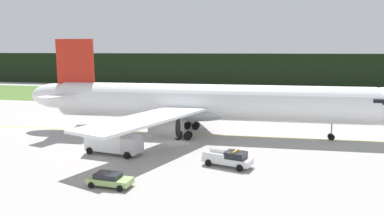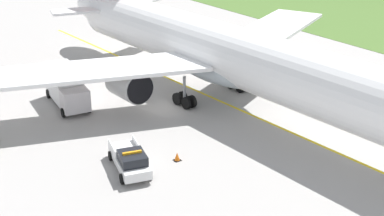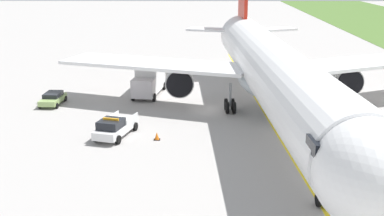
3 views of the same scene
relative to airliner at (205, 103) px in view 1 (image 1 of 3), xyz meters
name	(u,v)px [view 1 (image 1 of 3)]	position (x,y,z in m)	size (l,w,h in m)	color
ground	(175,143)	(-3.29, -5.68, -4.95)	(320.00, 320.00, 0.00)	#A29E9B
grass_verge	(222,98)	(-3.29, 42.56, -4.93)	(320.00, 32.67, 0.04)	#486B2D
distant_tree_line	(235,70)	(-3.29, 73.71, 0.87)	(288.00, 4.72, 11.64)	black
taxiway_centerline_main	(209,135)	(0.59, 0.03, -4.95)	(75.07, 0.30, 0.01)	yellow
airliner	(205,103)	(0.00, 0.00, 0.00)	(57.05, 43.21, 14.61)	white
ops_pickup_truck	(229,159)	(5.39, -14.17, -4.05)	(5.84, 3.42, 1.94)	silver
catering_truck	(112,139)	(-9.54, -12.56, -3.09)	(7.44, 3.52, 3.70)	silver
staff_car	(110,179)	(-5.06, -22.59, -4.25)	(4.33, 2.21, 1.30)	#97B768
apron_cone	(239,154)	(6.13, -10.45, -4.62)	(0.55, 0.55, 0.69)	black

